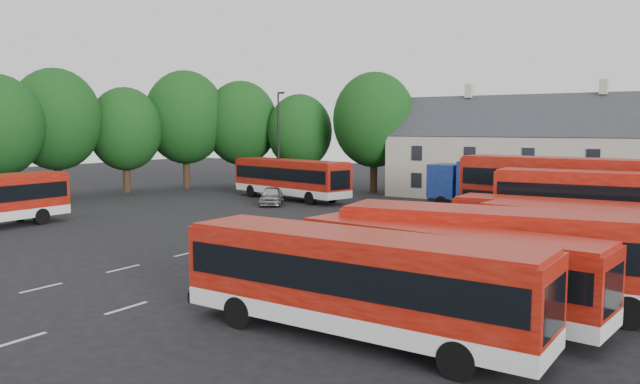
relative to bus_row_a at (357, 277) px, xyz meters
The scene contains 15 objects.
ground 15.92m from the bus_row_a, 147.72° to the left, with size 140.00×140.00×0.00m, color black.
lane_markings 15.18m from the bus_row_a, 136.13° to the left, with size 5.15×33.80×0.01m.
treeline 44.25m from the bus_row_a, 140.81° to the left, with size 29.92×32.59×12.01m.
terrace_houses 38.49m from the bus_row_a, 89.05° to the left, with size 35.70×7.13×10.06m.
bus_row_a is the anchor object (origin of this frame).
bus_row_b 3.83m from the bus_row_a, 70.07° to the left, with size 10.73×3.54×2.98m.
bus_row_c 6.71m from the bus_row_a, 66.09° to the left, with size 12.21×4.33×3.38m.
bus_row_d 12.18m from the bus_row_a, 62.57° to the left, with size 11.03×3.58×3.06m.
bus_row_e 14.32m from the bus_row_a, 76.74° to the left, with size 10.53×2.59×2.97m.
bus_dd_south 17.91m from the bus_row_a, 77.24° to the left, with size 10.18×2.94×4.12m.
bus_dd_north 20.82m from the bus_row_a, 86.13° to the left, with size 11.41×3.63×4.60m.
bus_north 35.92m from the bus_row_a, 128.78° to the left, with size 12.54×5.60×3.46m.
box_truck 30.33m from the bus_row_a, 100.78° to the left, with size 8.77×3.36×3.75m.
silver_car 32.64m from the bus_row_a, 131.81° to the left, with size 1.73×4.30×1.47m, color #ACAFB4.
lamppost 37.93m from the bus_row_a, 130.16° to the left, with size 0.64×0.43×9.37m.
Camera 1 is at (22.25, -24.15, 6.32)m, focal length 35.00 mm.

